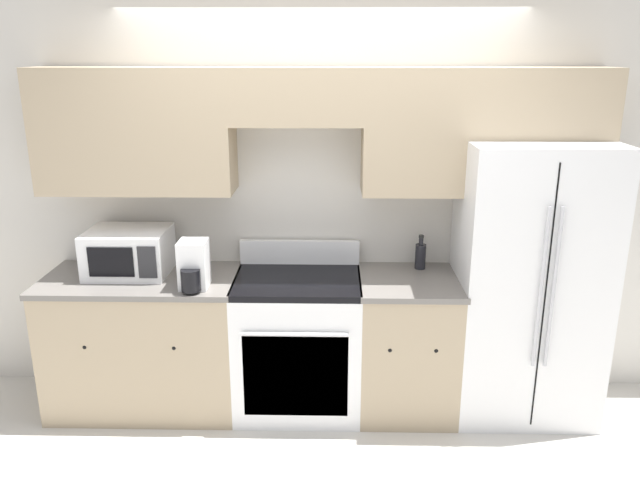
{
  "coord_description": "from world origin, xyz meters",
  "views": [
    {
      "loc": [
        0.08,
        -3.33,
        2.25
      ],
      "look_at": [
        0.0,
        0.31,
        1.14
      ],
      "focal_mm": 35.0,
      "sensor_mm": 36.0,
      "label": 1
    }
  ],
  "objects_px": {
    "refrigerator": "(526,280)",
    "microwave": "(129,252)",
    "oven_range": "(298,342)",
    "bottle": "(420,255)"
  },
  "relations": [
    {
      "from": "microwave",
      "to": "refrigerator",
      "type": "bearing_deg",
      "value": -0.68
    },
    {
      "from": "refrigerator",
      "to": "microwave",
      "type": "bearing_deg",
      "value": 179.32
    },
    {
      "from": "refrigerator",
      "to": "oven_range",
      "type": "bearing_deg",
      "value": -178.32
    },
    {
      "from": "microwave",
      "to": "bottle",
      "type": "relative_size",
      "value": 2.21
    },
    {
      "from": "refrigerator",
      "to": "microwave",
      "type": "distance_m",
      "value": 2.51
    },
    {
      "from": "oven_range",
      "to": "microwave",
      "type": "height_order",
      "value": "microwave"
    },
    {
      "from": "oven_range",
      "to": "bottle",
      "type": "height_order",
      "value": "bottle"
    },
    {
      "from": "refrigerator",
      "to": "bottle",
      "type": "distance_m",
      "value": 0.67
    },
    {
      "from": "oven_range",
      "to": "refrigerator",
      "type": "height_order",
      "value": "refrigerator"
    },
    {
      "from": "oven_range",
      "to": "refrigerator",
      "type": "bearing_deg",
      "value": 1.68
    }
  ]
}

